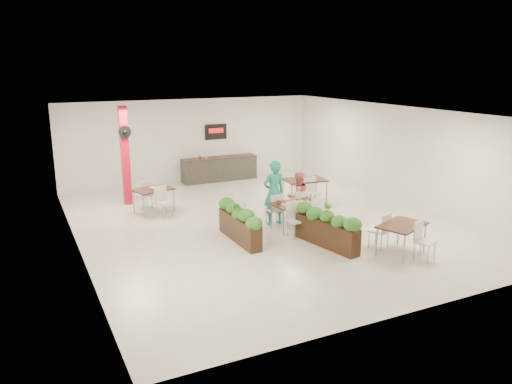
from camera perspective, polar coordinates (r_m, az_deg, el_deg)
ground at (r=14.46m, az=0.55°, el=-3.61°), size 12.00×12.00×0.00m
room_shell at (r=13.97m, az=0.57°, el=4.24°), size 10.10×12.10×3.22m
red_column at (r=16.64m, az=-14.73°, el=4.13°), size 0.40×0.41×3.20m
service_counter at (r=19.73m, az=-4.21°, el=2.72°), size 3.00×0.64×2.20m
main_table at (r=13.90m, az=4.73°, el=-1.68°), size 1.42×1.65×0.92m
diner_man at (r=14.19m, az=2.04°, el=-0.09°), size 0.69×0.46×1.85m
diner_woman at (r=14.62m, az=4.81°, el=-0.51°), size 0.72×0.57×1.45m
planter_left at (r=12.91m, az=-1.89°, el=-3.41°), size 0.41×2.08×1.09m
planter_right at (r=12.67m, az=8.08°, el=-3.96°), size 0.71×2.09×1.11m
side_table_a at (r=15.71m, az=-11.63°, el=-0.08°), size 1.31×1.67×0.92m
side_table_b at (r=16.74m, az=5.60°, el=1.11°), size 1.47×1.66×0.92m
side_table_c at (r=12.51m, az=16.33°, el=-4.10°), size 1.44×1.66×0.92m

